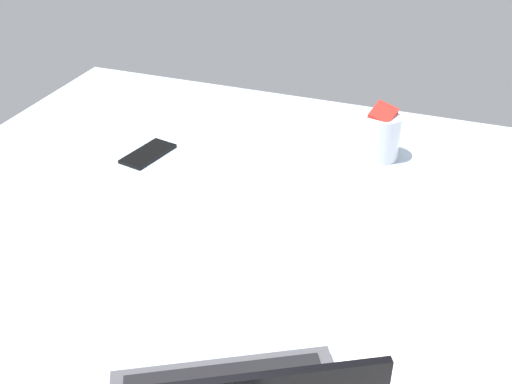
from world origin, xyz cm
name	(u,v)px	position (x,y,z in cm)	size (l,w,h in cm)	color
bed_mattress	(294,283)	(0.00, 0.00, 9.00)	(180.00, 140.00, 18.00)	silver
snack_cup	(381,134)	(-8.17, -41.77, 24.07)	(9.00, 9.00, 13.65)	silver
cell_phone	(148,154)	(44.82, -23.08, 18.40)	(6.80, 14.00, 0.80)	black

